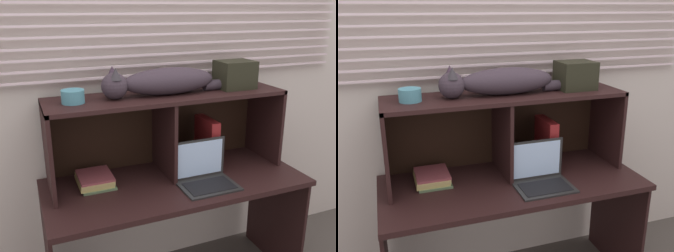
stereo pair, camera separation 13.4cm
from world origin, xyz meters
TOP-DOWN VIEW (x-y plane):
  - back_panel_with_blinds at (0.00, 0.55)m, footprint 4.40×0.08m
  - desk at (0.00, 0.20)m, footprint 1.44×0.62m
  - hutch_shelf_unit at (-0.00, 0.35)m, footprint 1.33×0.36m
  - cat at (-0.02, 0.32)m, footprint 0.91×0.17m
  - laptop at (0.13, 0.10)m, footprint 0.31×0.22m
  - binder_upright at (0.25, 0.32)m, footprint 0.06×0.22m
  - book_stack at (-0.43, 0.32)m, footprint 0.19×0.22m
  - small_basket at (-0.51, 0.32)m, footprint 0.11×0.11m
  - storage_box at (0.42, 0.32)m, footprint 0.21×0.17m

SIDE VIEW (x-z plane):
  - desk at x=0.00m, z-range 0.22..0.95m
  - book_stack at x=-0.43m, z-range 0.72..0.78m
  - laptop at x=0.13m, z-range 0.66..0.89m
  - binder_upright at x=0.25m, z-range 0.72..1.02m
  - hutch_shelf_unit at x=0.00m, z-range 0.82..1.28m
  - small_basket at x=-0.51m, z-range 1.19..1.26m
  - back_panel_with_blinds at x=0.00m, z-range 0.01..2.51m
  - cat at x=-0.02m, z-range 1.18..1.35m
  - storage_box at x=0.42m, z-range 1.19..1.35m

